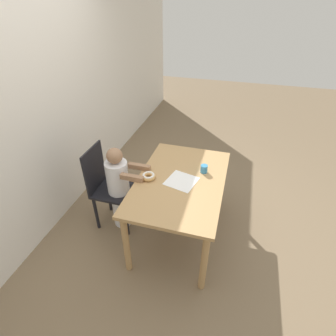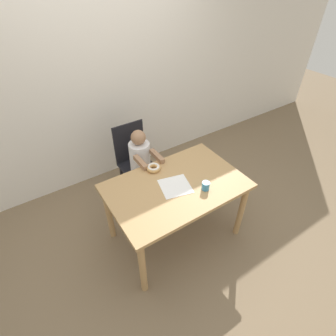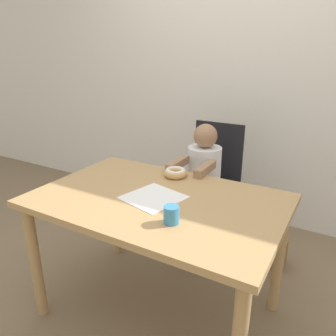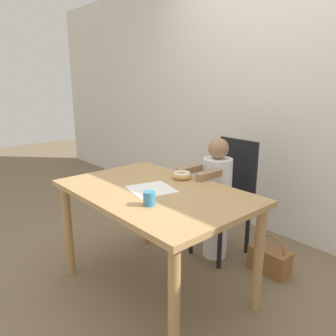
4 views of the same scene
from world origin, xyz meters
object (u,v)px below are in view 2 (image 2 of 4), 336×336
Objects in this scene: donut at (154,168)px; handbag at (167,175)px; child_figure at (141,168)px; cup at (206,186)px; chair at (136,163)px.

donut is 0.93m from handbag.
donut is at bearing -95.20° from child_figure.
handbag is at bearing 77.42° from cup.
cup reaches higher than donut.
child_figure is 12.42× the size of cup.
handbag is 1.19m from cup.
chair is at bearing 179.91° from handbag.
handbag is at bearing 16.20° from child_figure.
donut is (-0.03, -0.47, 0.27)m from chair.
child_figure reaches higher than handbag.
donut reaches higher than handbag.
cup is (0.25, -0.49, 0.01)m from donut.
child_figure is 0.60m from handbag.
donut is at bearing 116.94° from cup.
child_figure is 0.91m from cup.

